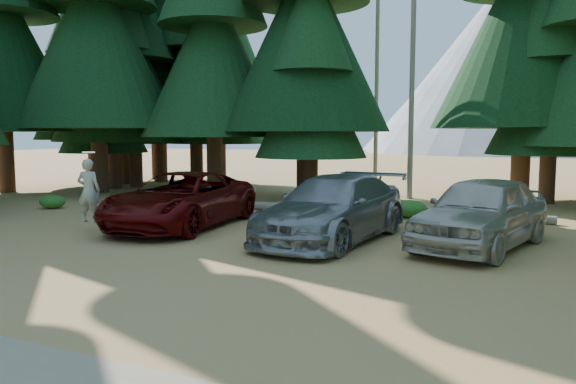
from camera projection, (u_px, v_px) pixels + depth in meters
name	position (u px, v px, depth m)	size (l,w,h in m)	color
ground	(216.00, 268.00, 11.92)	(160.00, 160.00, 0.00)	#B2864B
forest_belt_north	(394.00, 197.00, 25.43)	(36.00, 7.00, 22.00)	black
snag_front	(412.00, 60.00, 24.03)	(0.24, 0.24, 12.00)	slate
snag_back	(376.00, 88.00, 26.33)	(0.20, 0.20, 10.00)	slate
mountain_peak	(494.00, 73.00, 91.21)	(48.00, 50.00, 28.00)	gray
red_pickup	(181.00, 200.00, 17.08)	(2.77, 6.01, 1.67)	#580707
silver_minivan_center	(333.00, 208.00, 14.91)	(2.41, 5.94, 1.72)	#93949A
silver_minivan_right	(481.00, 212.00, 13.93)	(2.13, 5.31, 1.81)	beige
frisbee_player	(89.00, 190.00, 16.37)	(0.79, 0.63, 2.07)	beige
log_left	(259.00, 206.00, 21.00)	(0.31, 0.31, 4.28)	slate
log_mid	(390.00, 206.00, 20.95)	(0.32, 0.32, 3.89)	slate
log_right	(484.00, 217.00, 18.24)	(0.27, 0.27, 4.29)	slate
shrub_far_left	(174.00, 206.00, 19.67)	(1.11, 1.11, 0.61)	#24621D
shrub_left	(179.00, 202.00, 21.41)	(0.86, 0.86, 0.47)	#24621D
shrub_center_left	(394.00, 207.00, 19.46)	(1.10, 1.10, 0.60)	#24621D
shrub_center_right	(359.00, 206.00, 19.78)	(1.04, 1.04, 0.57)	#24621D
shrub_right	(410.00, 209.00, 19.05)	(1.09, 1.09, 0.60)	#24621D
shrub_far_right	(489.00, 219.00, 16.76)	(1.09, 1.09, 0.60)	#24621D
shrub_edge_west	(52.00, 202.00, 21.40)	(0.94, 0.94, 0.52)	#24621D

